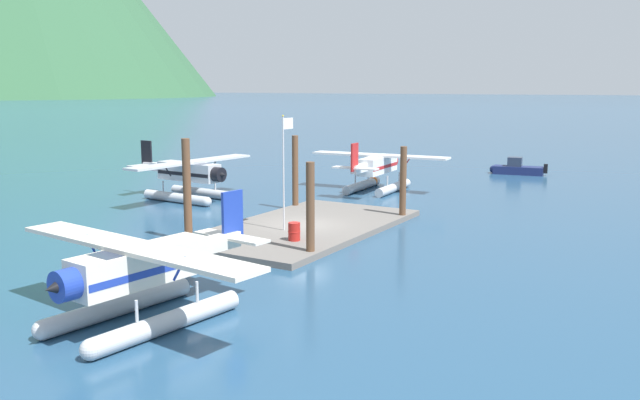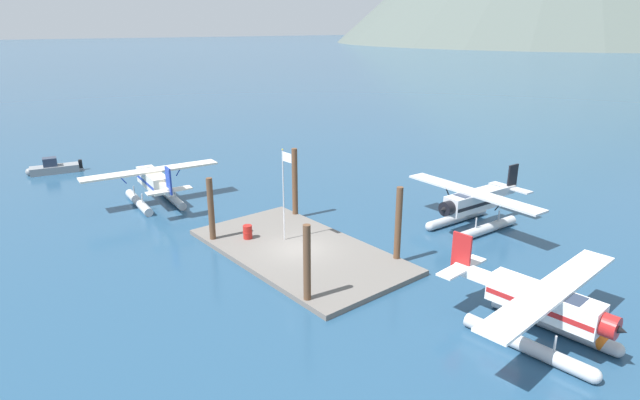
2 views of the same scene
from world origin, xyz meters
name	(u,v)px [view 1 (image 1 of 2)]	position (x,y,z in m)	size (l,w,h in m)	color
ground_plane	(304,230)	(0.00, 0.00, 0.00)	(1200.00, 1200.00, 0.00)	navy
dock_platform	(304,227)	(0.00, 0.00, 0.15)	(14.06, 7.52, 0.30)	#66605B
piling_near_left	(310,210)	(-4.73, -3.28, 2.17)	(0.39, 0.39, 4.33)	brown
piling_near_right	(403,184)	(5.20, -3.44, 2.13)	(0.38, 0.38, 4.26)	brown
piling_far_left	(187,191)	(-5.10, 3.60, 2.56)	(0.40, 0.40, 5.12)	brown
piling_far_right	(295,173)	(4.75, 3.60, 2.32)	(0.38, 0.38, 4.64)	brown
flagpole	(285,159)	(-1.57, 0.16, 3.98)	(0.95, 0.10, 5.91)	silver
fuel_drum	(294,232)	(-3.36, -1.53, 0.74)	(0.62, 0.62, 0.88)	#AD1E19
mooring_buoy	(373,181)	(16.29, 3.85, 0.36)	(0.72, 0.72, 0.72)	orange
seaplane_silver_bow_right	(189,177)	(4.21, 11.75, 1.58)	(10.47, 7.97, 3.84)	#B7BABF
seaplane_cream_port_aft	(141,277)	(-14.66, -2.95, 1.58)	(7.95, 10.49, 3.84)	#B7BABF
seaplane_white_stbd_fwd	(378,170)	(14.21, 2.46, 1.58)	(7.98, 10.46, 3.84)	#B7BABF
boat_navy_open_se	(517,169)	(28.91, -3.97, 0.49)	(2.12, 4.86, 1.50)	navy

